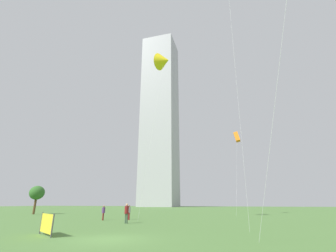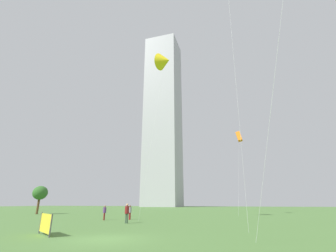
{
  "view_description": "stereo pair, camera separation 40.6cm",
  "coord_description": "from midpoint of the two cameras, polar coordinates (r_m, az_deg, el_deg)",
  "views": [
    {
      "loc": [
        7.24,
        -12.39,
        1.89
      ],
      "look_at": [
        0.36,
        10.04,
        9.73
      ],
      "focal_mm": 24.74,
      "sensor_mm": 36.0,
      "label": 1
    },
    {
      "loc": [
        7.63,
        -12.27,
        1.89
      ],
      "look_at": [
        0.36,
        10.04,
        9.73
      ],
      "focal_mm": 24.74,
      "sensor_mm": 36.0,
      "label": 2
    }
  ],
  "objects": [
    {
      "name": "kite_flying_0",
      "position": [
        35.65,
        -0.57,
        15.72
      ],
      "size": [
        3.6,
        3.78,
        23.34
      ],
      "color": "silver",
      "rests_on": "ground"
    },
    {
      "name": "person_standing_1",
      "position": [
        30.07,
        -14.97,
        -19.7
      ],
      "size": [
        0.36,
        0.36,
        1.63
      ],
      "rotation": [
        0.0,
        0.0,
        5.12
      ],
      "color": "maroon",
      "rests_on": "ground"
    },
    {
      "name": "event_banner",
      "position": [
        17.39,
        -27.33,
        -20.52
      ],
      "size": [
        2.25,
        1.46,
        1.3
      ],
      "color": "#4C4C4C",
      "rests_on": "ground"
    },
    {
      "name": "park_tree_0",
      "position": [
        50.68,
        -28.77,
        -14.29
      ],
      "size": [
        2.61,
        2.61,
        4.95
      ],
      "color": "brown",
      "rests_on": "ground"
    },
    {
      "name": "person_standing_0",
      "position": [
        24.9,
        -9.61,
        -20.12
      ],
      "size": [
        0.41,
        0.41,
        1.86
      ],
      "rotation": [
        0.0,
        0.0,
        6.02
      ],
      "color": "#3F593F",
      "rests_on": "ground"
    },
    {
      "name": "person_standing_2",
      "position": [
        30.04,
        -8.95,
        -20.05
      ],
      "size": [
        0.37,
        0.37,
        1.65
      ],
      "rotation": [
        0.0,
        0.0,
        2.55
      ],
      "color": "maroon",
      "rests_on": "ground"
    },
    {
      "name": "kite_flying_3",
      "position": [
        46.91,
        17.32,
        -2.52
      ],
      "size": [
        1.86,
        5.37,
        15.23
      ],
      "color": "silver",
      "rests_on": "ground"
    },
    {
      "name": "distant_highrise_0",
      "position": [
        143.42,
        -1.11,
        2.36
      ],
      "size": [
        19.88,
        19.43,
        105.79
      ],
      "primitive_type": "cube",
      "rotation": [
        0.0,
        0.0,
        0.02
      ],
      "color": "#A8A8AD",
      "rests_on": "ground"
    },
    {
      "name": "ground",
      "position": [
        14.52,
        -14.36,
        -25.44
      ],
      "size": [
        280.0,
        280.0,
        0.0
      ],
      "primitive_type": "plane",
      "color": "#4C7538"
    }
  ]
}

